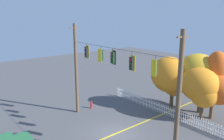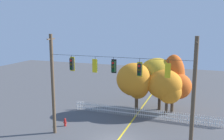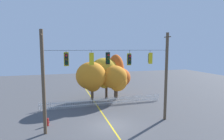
{
  "view_description": "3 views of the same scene",
  "coord_description": "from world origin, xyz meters",
  "px_view_note": "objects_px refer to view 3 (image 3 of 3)",
  "views": [
    {
      "loc": [
        13.85,
        -11.62,
        10.04
      ],
      "look_at": [
        -0.31,
        -0.03,
        5.67
      ],
      "focal_mm": 36.93,
      "sensor_mm": 36.0,
      "label": 1
    },
    {
      "loc": [
        6.44,
        -18.76,
        10.05
      ],
      "look_at": [
        -0.54,
        0.49,
        6.3
      ],
      "focal_mm": 39.57,
      "sensor_mm": 36.0,
      "label": 2
    },
    {
      "loc": [
        -4.78,
        -16.91,
        7.64
      ],
      "look_at": [
        0.11,
        -0.13,
        5.59
      ],
      "focal_mm": 29.57,
      "sensor_mm": 36.0,
      "label": 3
    }
  ],
  "objects_px": {
    "traffic_signal_northbound_secondary": "(108,58)",
    "autumn_maple_near_fence": "(92,77)",
    "traffic_signal_southbound_primary": "(91,59)",
    "fire_hydrant": "(48,122)",
    "traffic_signal_northbound_primary": "(130,59)",
    "autumn_maple_mid": "(104,72)",
    "traffic_signal_westbound_side": "(66,59)",
    "autumn_oak_far_east": "(115,78)",
    "autumn_maple_far_west": "(118,74)",
    "traffic_signal_eastbound_side": "(150,58)"
  },
  "relations": [
    {
      "from": "traffic_signal_northbound_secondary",
      "to": "autumn_maple_near_fence",
      "type": "xyz_separation_m",
      "value": [
        -0.21,
        8.13,
        -3.01
      ]
    },
    {
      "from": "traffic_signal_southbound_primary",
      "to": "fire_hydrant",
      "type": "height_order",
      "value": "traffic_signal_southbound_primary"
    },
    {
      "from": "traffic_signal_northbound_primary",
      "to": "autumn_maple_mid",
      "type": "bearing_deg",
      "value": 91.11
    },
    {
      "from": "traffic_signal_northbound_primary",
      "to": "autumn_maple_mid",
      "type": "distance_m",
      "value": 10.32
    },
    {
      "from": "traffic_signal_northbound_secondary",
      "to": "traffic_signal_westbound_side",
      "type": "bearing_deg",
      "value": 179.99
    },
    {
      "from": "traffic_signal_westbound_side",
      "to": "fire_hydrant",
      "type": "height_order",
      "value": "traffic_signal_westbound_side"
    },
    {
      "from": "autumn_maple_mid",
      "to": "fire_hydrant",
      "type": "xyz_separation_m",
      "value": [
        -7.75,
        -8.33,
        -3.63
      ]
    },
    {
      "from": "traffic_signal_northbound_primary",
      "to": "autumn_maple_mid",
      "type": "relative_size",
      "value": 0.24
    },
    {
      "from": "traffic_signal_northbound_primary",
      "to": "autumn_oak_far_east",
      "type": "distance_m",
      "value": 8.92
    },
    {
      "from": "traffic_signal_northbound_secondary",
      "to": "autumn_maple_far_west",
      "type": "distance_m",
      "value": 10.78
    },
    {
      "from": "autumn_maple_near_fence",
      "to": "autumn_maple_mid",
      "type": "height_order",
      "value": "autumn_maple_mid"
    },
    {
      "from": "autumn_maple_far_west",
      "to": "fire_hydrant",
      "type": "distance_m",
      "value": 13.04
    },
    {
      "from": "traffic_signal_westbound_side",
      "to": "traffic_signal_eastbound_side",
      "type": "xyz_separation_m",
      "value": [
        8.26,
        -0.02,
        -0.03
      ]
    },
    {
      "from": "traffic_signal_northbound_secondary",
      "to": "autumn_oak_far_east",
      "type": "bearing_deg",
      "value": 68.49
    },
    {
      "from": "traffic_signal_eastbound_side",
      "to": "autumn_maple_mid",
      "type": "bearing_deg",
      "value": 103.54
    },
    {
      "from": "traffic_signal_southbound_primary",
      "to": "autumn_maple_far_west",
      "type": "relative_size",
      "value": 0.2
    },
    {
      "from": "traffic_signal_southbound_primary",
      "to": "fire_hydrant",
      "type": "xyz_separation_m",
      "value": [
        -4.15,
        1.7,
        -6.28
      ]
    },
    {
      "from": "autumn_maple_far_west",
      "to": "traffic_signal_eastbound_side",
      "type": "bearing_deg",
      "value": -88.12
    },
    {
      "from": "autumn_oak_far_east",
      "to": "traffic_signal_southbound_primary",
      "type": "bearing_deg",
      "value": -120.5
    },
    {
      "from": "traffic_signal_northbound_secondary",
      "to": "traffic_signal_northbound_primary",
      "type": "height_order",
      "value": "same"
    },
    {
      "from": "autumn_maple_near_fence",
      "to": "traffic_signal_northbound_primary",
      "type": "bearing_deg",
      "value": -73.65
    },
    {
      "from": "traffic_signal_southbound_primary",
      "to": "autumn_maple_mid",
      "type": "xyz_separation_m",
      "value": [
        3.6,
        10.02,
        -2.65
      ]
    },
    {
      "from": "traffic_signal_eastbound_side",
      "to": "fire_hydrant",
      "type": "distance_m",
      "value": 12.06
    },
    {
      "from": "traffic_signal_westbound_side",
      "to": "traffic_signal_eastbound_side",
      "type": "relative_size",
      "value": 1.02
    },
    {
      "from": "autumn_oak_far_east",
      "to": "autumn_maple_far_west",
      "type": "height_order",
      "value": "autumn_maple_far_west"
    },
    {
      "from": "traffic_signal_eastbound_side",
      "to": "autumn_maple_far_west",
      "type": "distance_m",
      "value": 9.99
    },
    {
      "from": "traffic_signal_southbound_primary",
      "to": "autumn_maple_mid",
      "type": "height_order",
      "value": "traffic_signal_southbound_primary"
    },
    {
      "from": "traffic_signal_eastbound_side",
      "to": "autumn_oak_far_east",
      "type": "xyz_separation_m",
      "value": [
        -1.15,
        8.26,
        -3.32
      ]
    },
    {
      "from": "autumn_maple_near_fence",
      "to": "autumn_oak_far_east",
      "type": "relative_size",
      "value": 1.11
    },
    {
      "from": "autumn_maple_far_west",
      "to": "traffic_signal_westbound_side",
      "type": "bearing_deg",
      "value": -129.84
    },
    {
      "from": "autumn_oak_far_east",
      "to": "autumn_maple_near_fence",
      "type": "bearing_deg",
      "value": -178.08
    },
    {
      "from": "traffic_signal_southbound_primary",
      "to": "traffic_signal_eastbound_side",
      "type": "relative_size",
      "value": 0.98
    },
    {
      "from": "traffic_signal_southbound_primary",
      "to": "traffic_signal_westbound_side",
      "type": "bearing_deg",
      "value": 179.51
    },
    {
      "from": "traffic_signal_eastbound_side",
      "to": "fire_hydrant",
      "type": "height_order",
      "value": "traffic_signal_eastbound_side"
    },
    {
      "from": "autumn_maple_mid",
      "to": "autumn_maple_far_west",
      "type": "bearing_deg",
      "value": -12.77
    },
    {
      "from": "traffic_signal_eastbound_side",
      "to": "autumn_maple_far_west",
      "type": "relative_size",
      "value": 0.21
    },
    {
      "from": "traffic_signal_westbound_side",
      "to": "traffic_signal_northbound_secondary",
      "type": "bearing_deg",
      "value": -0.01
    },
    {
      "from": "traffic_signal_northbound_primary",
      "to": "traffic_signal_eastbound_side",
      "type": "distance_m",
      "value": 2.22
    },
    {
      "from": "autumn_oak_far_east",
      "to": "fire_hydrant",
      "type": "distance_m",
      "value": 11.53
    },
    {
      "from": "autumn_maple_far_west",
      "to": "traffic_signal_northbound_primary",
      "type": "bearing_deg",
      "value": -101.32
    },
    {
      "from": "traffic_signal_eastbound_side",
      "to": "autumn_maple_far_west",
      "type": "xyz_separation_m",
      "value": [
        -0.31,
        9.55,
        -2.91
      ]
    },
    {
      "from": "traffic_signal_westbound_side",
      "to": "traffic_signal_southbound_primary",
      "type": "height_order",
      "value": "same"
    },
    {
      "from": "autumn_maple_mid",
      "to": "autumn_oak_far_east",
      "type": "bearing_deg",
      "value": -54.32
    },
    {
      "from": "traffic_signal_westbound_side",
      "to": "autumn_maple_mid",
      "type": "height_order",
      "value": "traffic_signal_westbound_side"
    },
    {
      "from": "autumn_maple_mid",
      "to": "traffic_signal_northbound_primary",
      "type": "bearing_deg",
      "value": -88.89
    },
    {
      "from": "traffic_signal_westbound_side",
      "to": "traffic_signal_northbound_secondary",
      "type": "distance_m",
      "value": 3.86
    },
    {
      "from": "traffic_signal_northbound_primary",
      "to": "autumn_oak_far_east",
      "type": "height_order",
      "value": "traffic_signal_northbound_primary"
    },
    {
      "from": "traffic_signal_northbound_primary",
      "to": "traffic_signal_northbound_secondary",
      "type": "bearing_deg",
      "value": -179.99
    },
    {
      "from": "traffic_signal_westbound_side",
      "to": "autumn_maple_far_west",
      "type": "bearing_deg",
      "value": 50.16
    },
    {
      "from": "traffic_signal_eastbound_side",
      "to": "traffic_signal_northbound_primary",
      "type": "bearing_deg",
      "value": 179.52
    }
  ]
}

